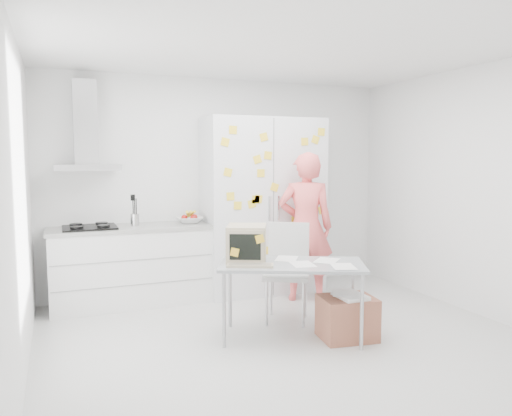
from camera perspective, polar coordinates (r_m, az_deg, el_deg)
name	(u,v)px	position (r m, az deg, el deg)	size (l,w,h in m)	color
floor	(287,340)	(4.90, 3.59, -14.78)	(4.50, 4.00, 0.02)	silver
walls	(259,192)	(5.26, 0.31, 1.86)	(4.52, 4.01, 2.70)	white
ceiling	(289,46)	(4.69, 3.81, 17.94)	(4.50, 4.00, 0.02)	white
counter_run	(132,264)	(6.02, -14.02, -6.26)	(1.84, 0.63, 1.28)	white
range_hood	(86,135)	(5.99, -18.88, 7.86)	(0.70, 0.48, 1.01)	silver
tall_cabinet	(263,206)	(6.33, 0.81, 0.27)	(1.50, 0.68, 2.20)	silver
person	(306,227)	(5.97, 5.69, -2.17)	(0.65, 0.42, 1.77)	#FB6361
desk	(263,253)	(4.75, 0.81, -5.14)	(1.50, 1.17, 1.07)	#91969A
chair	(287,265)	(5.31, 3.62, -6.56)	(0.63, 0.63, 1.02)	silver
cardboard_box	(347,317)	(4.90, 10.39, -12.17)	(0.55, 0.47, 0.44)	#A15F46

